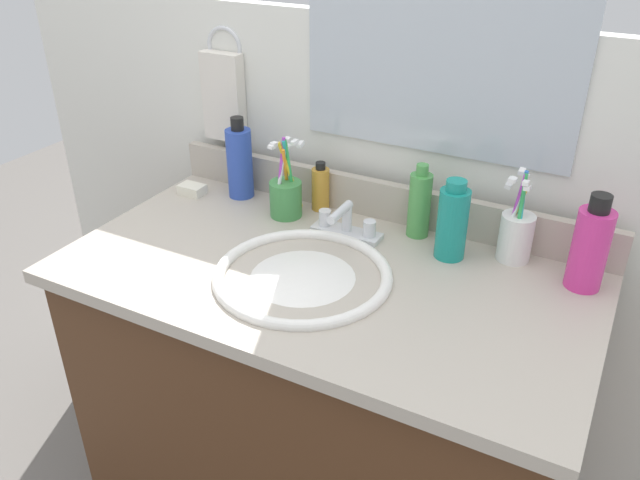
# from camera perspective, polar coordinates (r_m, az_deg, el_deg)

# --- Properties ---
(vanity_cabinet) EXTENTS (1.04, 0.53, 0.82)m
(vanity_cabinet) POSITION_cam_1_polar(r_m,az_deg,el_deg) (1.58, 0.25, -16.45)
(vanity_cabinet) COLOR #4C2D19
(vanity_cabinet) RESTS_ON ground_plane
(countertop) EXTENTS (1.08, 0.58, 0.03)m
(countertop) POSITION_cam_1_polar(r_m,az_deg,el_deg) (1.31, 0.29, -3.30)
(countertop) COLOR #B2A899
(countertop) RESTS_ON vanity_cabinet
(backsplash) EXTENTS (1.08, 0.02, 0.09)m
(backsplash) POSITION_cam_1_polar(r_m,az_deg,el_deg) (1.50, 5.25, 3.66)
(backsplash) COLOR #B2A899
(backsplash) RESTS_ON countertop
(back_wall) EXTENTS (2.18, 0.04, 1.30)m
(back_wall) POSITION_cam_1_polar(r_m,az_deg,el_deg) (1.67, 5.72, -3.23)
(back_wall) COLOR silver
(back_wall) RESTS_ON ground_plane
(mirror_panel) EXTENTS (0.60, 0.01, 0.56)m
(mirror_panel) POSITION_cam_1_polar(r_m,az_deg,el_deg) (1.38, 10.77, 18.75)
(mirror_panel) COLOR #B2BCC6
(towel_ring) EXTENTS (0.10, 0.01, 0.10)m
(towel_ring) POSITION_cam_1_polar(r_m,az_deg,el_deg) (1.65, -8.52, 16.67)
(towel_ring) COLOR silver
(hand_towel) EXTENTS (0.11, 0.04, 0.22)m
(hand_towel) POSITION_cam_1_polar(r_m,az_deg,el_deg) (1.66, -8.58, 12.50)
(hand_towel) COLOR silver
(sink_basin) EXTENTS (0.36, 0.36, 0.11)m
(sink_basin) POSITION_cam_1_polar(r_m,az_deg,el_deg) (1.30, -1.53, -4.44)
(sink_basin) COLOR white
(sink_basin) RESTS_ON countertop
(faucet) EXTENTS (0.16, 0.10, 0.08)m
(faucet) POSITION_cam_1_polar(r_m,az_deg,el_deg) (1.42, 2.30, 1.36)
(faucet) COLOR silver
(faucet) RESTS_ON countertop
(bottle_soap_pink) EXTENTS (0.07, 0.07, 0.20)m
(bottle_soap_pink) POSITION_cam_1_polar(r_m,az_deg,el_deg) (1.31, 22.93, -0.58)
(bottle_soap_pink) COLOR #D8338C
(bottle_soap_pink) RESTS_ON countertop
(bottle_mouthwash_teal) EXTENTS (0.06, 0.06, 0.17)m
(bottle_mouthwash_teal) POSITION_cam_1_polar(r_m,az_deg,el_deg) (1.34, 11.71, 1.59)
(bottle_mouthwash_teal) COLOR teal
(bottle_mouthwash_teal) RESTS_ON countertop
(bottle_shampoo_blue) EXTENTS (0.06, 0.06, 0.20)m
(bottle_shampoo_blue) POSITION_cam_1_polar(r_m,az_deg,el_deg) (1.59, -7.18, 6.93)
(bottle_shampoo_blue) COLOR #2D4CB2
(bottle_shampoo_blue) RESTS_ON countertop
(bottle_toner_green) EXTENTS (0.05, 0.05, 0.17)m
(bottle_toner_green) POSITION_cam_1_polar(r_m,az_deg,el_deg) (1.42, 8.86, 3.20)
(bottle_toner_green) COLOR #4C9E4C
(bottle_toner_green) RESTS_ON countertop
(bottle_oil_amber) EXTENTS (0.04, 0.04, 0.12)m
(bottle_oil_amber) POSITION_cam_1_polar(r_m,az_deg,el_deg) (1.53, 0.05, 4.65)
(bottle_oil_amber) COLOR gold
(bottle_oil_amber) RESTS_ON countertop
(cup_white_ceramic) EXTENTS (0.07, 0.07, 0.20)m
(cup_white_ceramic) POSITION_cam_1_polar(r_m,az_deg,el_deg) (1.37, 17.04, 0.53)
(cup_white_ceramic) COLOR white
(cup_white_ceramic) RESTS_ON countertop
(cup_green) EXTENTS (0.08, 0.09, 0.20)m
(cup_green) POSITION_cam_1_polar(r_m,az_deg,el_deg) (1.50, -3.07, 4.02)
(cup_green) COLOR #3F8C47
(cup_green) RESTS_ON countertop
(soap_bar) EXTENTS (0.06, 0.04, 0.02)m
(soap_bar) POSITION_cam_1_polar(r_m,az_deg,el_deg) (1.65, -11.32, 4.44)
(soap_bar) COLOR white
(soap_bar) RESTS_ON countertop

